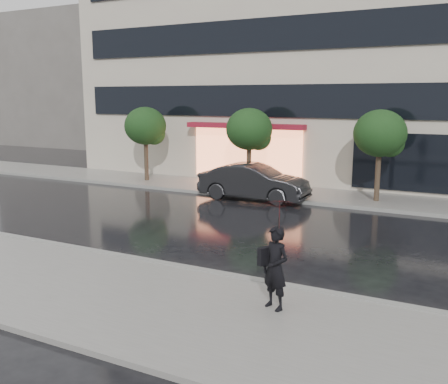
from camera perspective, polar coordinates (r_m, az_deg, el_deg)
The scene contains 12 objects.
ground at distance 14.13m, azimuth -2.89°, elevation -7.70°, with size 120.00×120.00×0.00m, color black.
sidewalk_near at distance 11.60m, azimuth -11.13°, elevation -11.82°, with size 60.00×4.50×0.12m, color slate.
sidewalk_far at distance 23.28m, azimuth 9.83°, elevation -0.33°, with size 60.00×3.50×0.12m, color slate.
curb_near at distance 13.30m, azimuth -5.07°, elevation -8.61°, with size 60.00×0.25×0.14m, color gray.
curb_far at distance 21.64m, azimuth 8.44°, elevation -1.10°, with size 60.00×0.25×0.14m, color gray.
office_building at distance 30.66m, azimuth 14.99°, elevation 18.91°, with size 30.00×12.76×18.00m.
bg_building_left at distance 51.21m, azimuth -15.92°, elevation 12.07°, with size 14.00×10.00×12.00m, color #59544F.
tree_far_west at distance 26.75m, azimuth -8.84°, elevation 7.31°, with size 2.20×2.20×3.99m.
tree_mid_west at distance 23.74m, azimuth 3.06°, elevation 7.00°, with size 2.20×2.20×3.99m.
tree_mid_east at distance 21.99m, azimuth 17.57°, elevation 6.22°, with size 2.20×2.20×3.99m.
parked_car at distance 22.03m, azimuth 3.43°, elevation 1.14°, with size 1.69×4.85×1.60m, color black.
pedestrian_with_umbrella at distance 10.29m, azimuth 6.06°, elevation -5.75°, with size 1.08×1.09×2.34m.
Camera 1 is at (6.74, -11.59, 4.47)m, focal length 40.00 mm.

